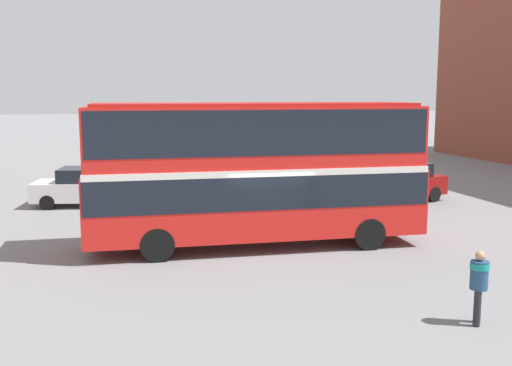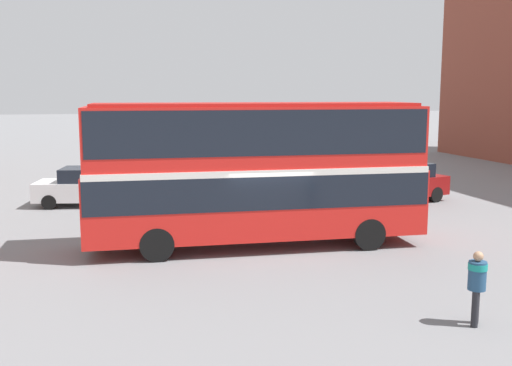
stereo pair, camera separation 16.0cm
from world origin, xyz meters
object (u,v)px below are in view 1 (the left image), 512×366
at_px(double_decker_bus, 256,165).
at_px(parked_car_kerb_near, 214,165).
at_px(pedestrian_foreground, 479,280).
at_px(parked_car_kerb_far, 82,187).
at_px(parked_car_side_street, 400,182).

distance_m(double_decker_bus, parked_car_kerb_near, 14.95).
bearing_deg(parked_car_kerb_near, pedestrian_foreground, -98.39).
distance_m(parked_car_kerb_far, parked_car_side_street, 13.83).
bearing_deg(double_decker_bus, parked_car_side_street, 39.08).
distance_m(double_decker_bus, pedestrian_foreground, 8.06).
bearing_deg(parked_car_side_street, parked_car_kerb_far, -25.58).
relative_size(parked_car_kerb_near, parked_car_side_street, 0.99).
height_order(double_decker_bus, pedestrian_foreground, double_decker_bus).
relative_size(parked_car_kerb_far, parked_car_side_street, 0.95).
bearing_deg(parked_car_side_street, double_decker_bus, 21.11).
bearing_deg(pedestrian_foreground, parked_car_kerb_far, -24.38).
relative_size(double_decker_bus, parked_car_kerb_far, 2.50).
xyz_separation_m(double_decker_bus, parked_car_kerb_near, (1.56, 14.76, -1.79)).
bearing_deg(parked_car_side_street, pedestrian_foreground, 53.25).
height_order(pedestrian_foreground, parked_car_side_street, parked_car_side_street).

